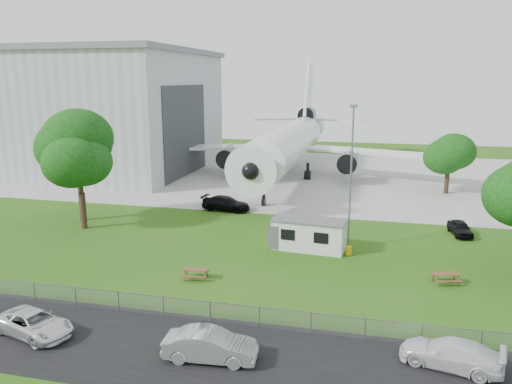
% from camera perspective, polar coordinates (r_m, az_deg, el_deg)
% --- Properties ---
extents(ground, '(160.00, 160.00, 0.00)m').
position_cam_1_polar(ground, '(39.43, -2.18, -8.23)').
color(ground, '#3A691A').
extents(asphalt_strip, '(120.00, 8.00, 0.02)m').
position_cam_1_polar(asphalt_strip, '(28.33, -9.61, -17.33)').
color(asphalt_strip, black).
rests_on(asphalt_strip, ground).
extents(concrete_apron, '(120.00, 46.00, 0.03)m').
position_cam_1_polar(concrete_apron, '(75.43, 5.61, 1.94)').
color(concrete_apron, '#B7B7B2').
rests_on(concrete_apron, ground).
extents(hangar, '(43.00, 31.00, 18.55)m').
position_cam_1_polar(hangar, '(86.17, -20.64, 8.84)').
color(hangar, '#B2B7BC').
rests_on(hangar, ground).
extents(airliner, '(46.36, 47.73, 17.69)m').
position_cam_1_polar(airliner, '(72.82, 3.90, 5.77)').
color(airliner, white).
rests_on(airliner, ground).
extents(site_cabin, '(6.87, 3.30, 2.62)m').
position_cam_1_polar(site_cabin, '(42.54, 6.08, -4.83)').
color(site_cabin, silver).
rests_on(site_cabin, ground).
extents(picnic_west, '(1.97, 1.71, 0.76)m').
position_cam_1_polar(picnic_west, '(36.92, -6.89, -9.82)').
color(picnic_west, brown).
rests_on(picnic_west, ground).
extents(picnic_east, '(2.12, 1.91, 0.76)m').
position_cam_1_polar(picnic_east, '(38.31, 20.83, -9.75)').
color(picnic_east, brown).
rests_on(picnic_east, ground).
extents(fence, '(58.00, 0.04, 1.30)m').
position_cam_1_polar(fence, '(31.18, -7.03, -14.28)').
color(fence, gray).
rests_on(fence, ground).
extents(lamp_mast, '(0.16, 0.16, 12.00)m').
position_cam_1_polar(lamp_mast, '(42.45, 10.78, 1.51)').
color(lamp_mast, slate).
rests_on(lamp_mast, ground).
extents(tree_west_big, '(8.05, 8.05, 11.87)m').
position_cam_1_polar(tree_west_big, '(52.79, -19.78, 5.18)').
color(tree_west_big, '#382619').
rests_on(tree_west_big, ground).
extents(tree_west_small, '(5.79, 5.79, 8.94)m').
position_cam_1_polar(tree_west_small, '(49.95, -19.48, 2.71)').
color(tree_west_small, '#382619').
rests_on(tree_west_small, ground).
extents(tree_far_apron, '(5.64, 5.64, 7.81)m').
position_cam_1_polar(tree_far_apron, '(66.52, 21.20, 4.01)').
color(tree_far_apron, '#382619').
rests_on(tree_far_apron, ground).
extents(car_centre_sedan, '(4.96, 2.09, 1.59)m').
position_cam_1_polar(car_centre_sedan, '(26.83, -5.25, -17.09)').
color(car_centre_sedan, '#A6A8AD').
rests_on(car_centre_sedan, ground).
extents(car_west_estate, '(5.29, 3.48, 1.35)m').
position_cam_1_polar(car_west_estate, '(31.62, -24.03, -13.60)').
color(car_west_estate, silver).
rests_on(car_west_estate, ground).
extents(car_east_van, '(5.30, 3.17, 1.44)m').
position_cam_1_polar(car_east_van, '(27.97, 21.37, -16.84)').
color(car_east_van, silver).
rests_on(car_east_van, ground).
extents(car_ne_hatch, '(2.16, 4.09, 1.32)m').
position_cam_1_polar(car_ne_hatch, '(49.93, 22.30, -3.85)').
color(car_ne_hatch, black).
rests_on(car_ne_hatch, ground).
extents(car_apron_van, '(5.55, 2.66, 1.56)m').
position_cam_1_polar(car_apron_van, '(54.84, -3.45, -1.33)').
color(car_apron_van, black).
rests_on(car_apron_van, ground).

